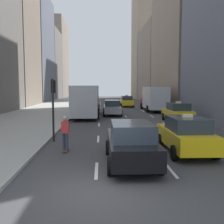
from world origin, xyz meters
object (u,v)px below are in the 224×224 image
taxi_second (127,101)px  sedan_black_near (112,107)px  taxi_lead (177,112)px  taxi_third (186,134)px  city_bus (87,99)px  box_truck (154,98)px  sedan_silver_behind (131,143)px  traffic_light_pole (53,100)px  skateboarder (65,132)px

taxi_second → sedan_black_near: 12.64m
taxi_lead → taxi_second: same height
taxi_lead → sedan_black_near: taxi_lead is taller
taxi_third → sedan_black_near: size_ratio=0.92×
city_bus → box_truck: bearing=30.4°
sedan_black_near → sedan_silver_behind: sedan_silver_behind is taller
sedan_black_near → city_bus: bearing=-177.0°
taxi_lead → sedan_silver_behind: (-5.60, -12.62, -0.00)m
taxi_third → sedan_silver_behind: (-2.80, -1.71, -0.00)m
traffic_light_pole → taxi_second: bearing=75.6°
city_bus → traffic_light_pole: size_ratio=3.22×
taxi_second → skateboarder: taxi_second is taller
taxi_lead → city_bus: bearing=145.6°
taxi_third → sedan_black_near: 17.04m
box_truck → traffic_light_pole: (-9.55, -18.67, 0.70)m
box_truck → traffic_light_pole: 20.99m
taxi_third → skateboarder: taxi_third is taller
taxi_lead → city_bus: (-8.41, 5.76, 0.91)m
sedan_black_near → city_bus: size_ratio=0.41×
taxi_second → taxi_third: same height
city_bus → sedan_silver_behind: bearing=-81.3°
taxi_second → box_truck: bearing=-69.6°
sedan_black_near → sedan_silver_behind: (0.00, -18.52, 0.02)m
taxi_second → traffic_light_pole: traffic_light_pole is taller
city_bus → traffic_light_pole: bearing=-94.7°
sedan_black_near → box_truck: box_truck is taller
taxi_second → sedan_black_near: taxi_second is taller
sedan_black_near → taxi_third: bearing=-80.5°
sedan_silver_behind → box_truck: box_truck is taller
taxi_second → taxi_third: size_ratio=1.00×
taxi_third → city_bus: (-5.61, 16.67, 0.91)m
skateboarder → box_truck: bearing=67.9°
taxi_third → city_bus: 17.61m
taxi_lead → traffic_light_pole: size_ratio=1.22×
taxi_lead → traffic_light_pole: traffic_light_pole is taller
box_truck → skateboarder: box_truck is taller
sedan_silver_behind → traffic_light_pole: (-3.95, 4.63, 1.53)m
sedan_black_near → skateboarder: size_ratio=2.74×
taxi_lead → traffic_light_pole: (-9.55, -7.98, 1.53)m
city_bus → box_truck: (8.41, 4.93, -0.08)m
city_bus → skateboarder: 16.21m
taxi_lead → taxi_second: bearing=98.7°
city_bus → taxi_lead: bearing=-34.4°
taxi_third → traffic_light_pole: bearing=156.6°
sedan_silver_behind → traffic_light_pole: bearing=130.4°
traffic_light_pole → taxi_third: bearing=-23.4°
city_bus → skateboarder: size_ratio=6.65×
taxi_third → taxi_lead: bearing=75.6°
taxi_third → sedan_silver_behind: bearing=-148.6°
taxi_lead → sedan_silver_behind: bearing=-113.9°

